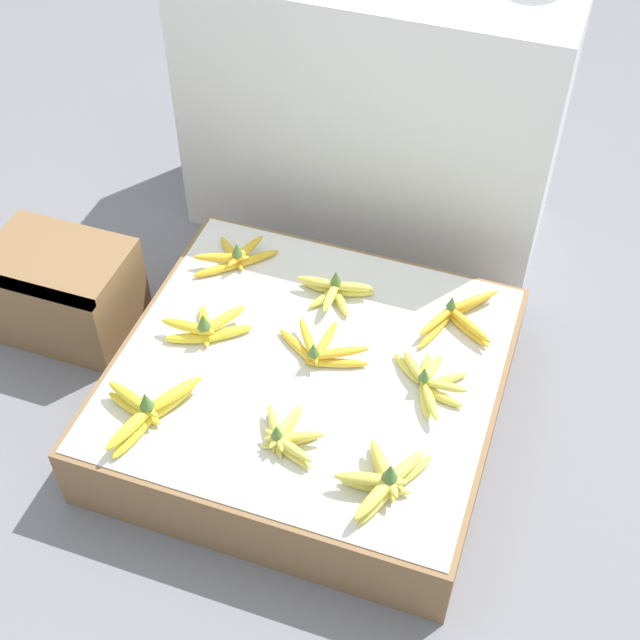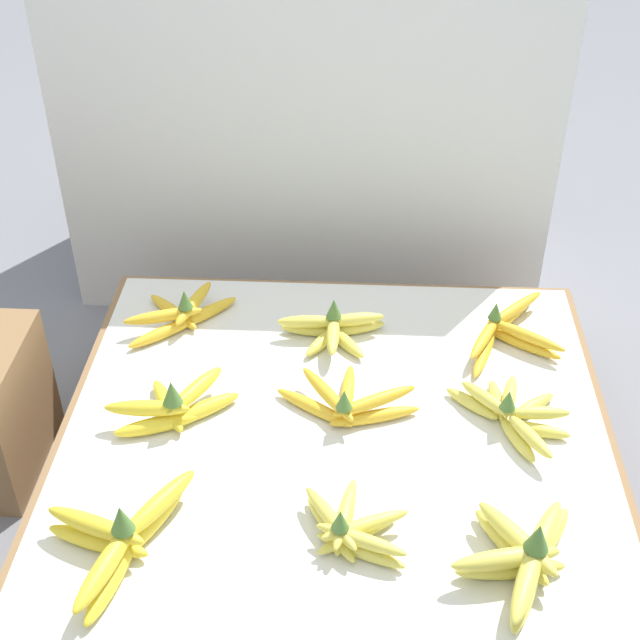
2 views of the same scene
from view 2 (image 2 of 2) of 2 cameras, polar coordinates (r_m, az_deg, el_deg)
ground_plane at (r=1.72m, az=0.95°, el=-11.98°), size 10.00×10.00×0.00m
display_platform at (r=1.65m, az=0.99°, el=-9.56°), size 0.97×0.92×0.21m
back_vendor_table at (r=2.20m, az=-0.61°, el=13.30°), size 1.11×0.49×0.84m
banana_bunch_front_left at (r=1.39m, az=-12.68°, el=-13.46°), size 0.23×0.28×0.11m
banana_bunch_front_midleft at (r=1.39m, az=1.85°, el=-13.17°), size 0.18×0.17×0.08m
banana_bunch_front_midright at (r=1.37m, az=12.92°, el=-14.52°), size 0.21×0.25×0.11m
banana_bunch_middle_left at (r=1.59m, az=-9.35°, el=-5.48°), size 0.23×0.17×0.10m
banana_bunch_middle_midleft at (r=1.58m, az=1.76°, el=-5.28°), size 0.27×0.18×0.09m
banana_bunch_middle_midright at (r=1.60m, az=12.23°, el=-5.82°), size 0.21×0.22×0.08m
banana_bunch_back_left at (r=1.81m, az=-8.93°, el=0.38°), size 0.22×0.21×0.09m
banana_bunch_back_midleft at (r=1.75m, az=0.84°, el=-0.58°), size 0.22×0.15×0.09m
banana_bunch_back_midright at (r=1.79m, az=11.88°, el=-0.64°), size 0.20×0.27×0.08m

